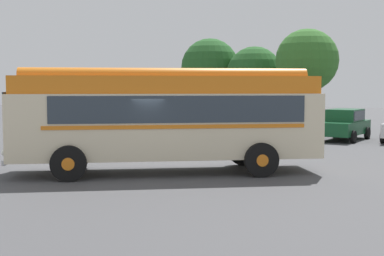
% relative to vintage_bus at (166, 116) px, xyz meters
% --- Properties ---
extents(ground_plane, '(120.00, 120.00, 0.00)m').
position_rel_vintage_bus_xyz_m(ground_plane, '(-0.50, -0.51, -1.89)').
color(ground_plane, '#474749').
extents(vintage_bus, '(9.16, 8.53, 3.49)m').
position_rel_vintage_bus_xyz_m(vintage_bus, '(0.00, 0.00, 0.00)').
color(vintage_bus, beige).
rests_on(vintage_bus, ground).
extents(car_near_left, '(2.42, 4.41, 1.66)m').
position_rel_vintage_bus_xyz_m(car_near_left, '(-1.49, 13.85, -1.05)').
color(car_near_left, maroon).
rests_on(car_near_left, ground).
extents(car_mid_left, '(2.02, 4.23, 1.66)m').
position_rel_vintage_bus_xyz_m(car_mid_left, '(1.38, 14.12, -1.05)').
color(car_mid_left, '#144C28').
rests_on(car_mid_left, ground).
extents(tree_far_left, '(4.46, 4.46, 6.58)m').
position_rel_vintage_bus_xyz_m(tree_far_left, '(-11.59, 20.98, 2.48)').
color(tree_far_left, '#4C3823').
rests_on(tree_far_left, ground).
extents(tree_left_of_centre, '(4.08, 4.08, 5.81)m').
position_rel_vintage_bus_xyz_m(tree_left_of_centre, '(-7.57, 20.94, 1.85)').
color(tree_left_of_centre, '#4C3823').
rests_on(tree_left_of_centre, ground).
extents(tree_centre, '(4.14, 4.14, 6.67)m').
position_rel_vintage_bus_xyz_m(tree_centre, '(-2.89, 19.42, 2.64)').
color(tree_centre, '#4C3823').
rests_on(tree_centre, ground).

